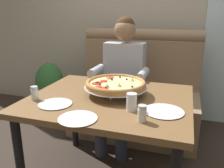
{
  "coord_description": "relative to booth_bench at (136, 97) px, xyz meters",
  "views": [
    {
      "loc": [
        0.5,
        -1.5,
        1.31
      ],
      "look_at": [
        0.02,
        -0.01,
        0.83
      ],
      "focal_mm": 37.54,
      "sensor_mm": 36.0,
      "label": 1
    }
  ],
  "objects": [
    {
      "name": "back_wall_with_window",
      "position": [
        0.0,
        0.57,
        1.0
      ],
      "size": [
        6.0,
        0.12,
        2.8
      ],
      "primitive_type": "cube",
      "color": "#BCB29E",
      "rests_on": "ground_plane"
    },
    {
      "name": "booth_bench",
      "position": [
        0.0,
        0.0,
        0.0
      ],
      "size": [
        1.35,
        0.78,
        1.13
      ],
      "color": "#937556",
      "rests_on": "ground_plane"
    },
    {
      "name": "dining_table",
      "position": [
        0.0,
        -0.95,
        0.24
      ],
      "size": [
        1.15,
        0.95,
        0.72
      ],
      "color": "brown",
      "rests_on": "ground_plane"
    },
    {
      "name": "diner_main",
      "position": [
        -0.09,
        -0.27,
        0.31
      ],
      "size": [
        0.54,
        0.64,
        1.27
      ],
      "color": "#2D3342",
      "rests_on": "ground_plane"
    },
    {
      "name": "pizza",
      "position": [
        0.02,
        -0.88,
        0.41
      ],
      "size": [
        0.46,
        0.46,
        0.12
      ],
      "color": "silver",
      "rests_on": "dining_table"
    },
    {
      "name": "shaker_oregano",
      "position": [
        -0.48,
        -1.15,
        0.37
      ],
      "size": [
        0.05,
        0.05,
        0.1
      ],
      "color": "white",
      "rests_on": "dining_table"
    },
    {
      "name": "shaker_pepper_flakes",
      "position": [
        0.3,
        -1.26,
        0.37
      ],
      "size": [
        0.05,
        0.05,
        0.1
      ],
      "color": "white",
      "rests_on": "dining_table"
    },
    {
      "name": "plate_near_left",
      "position": [
        0.4,
        -1.09,
        0.34
      ],
      "size": [
        0.25,
        0.25,
        0.02
      ],
      "color": "white",
      "rests_on": "dining_table"
    },
    {
      "name": "plate_near_right",
      "position": [
        -0.3,
        -1.18,
        0.34
      ],
      "size": [
        0.22,
        0.22,
        0.02
      ],
      "color": "white",
      "rests_on": "dining_table"
    },
    {
      "name": "plate_far_side",
      "position": [
        -0.06,
        -1.34,
        0.34
      ],
      "size": [
        0.23,
        0.23,
        0.02
      ],
      "color": "white",
      "rests_on": "dining_table"
    },
    {
      "name": "drinking_glass",
      "position": [
        0.2,
        -1.13,
        0.37
      ],
      "size": [
        0.06,
        0.06,
        0.11
      ],
      "color": "silver",
      "rests_on": "dining_table"
    },
    {
      "name": "potted_plant",
      "position": [
        -1.14,
        0.05,
        -0.01
      ],
      "size": [
        0.36,
        0.36,
        0.7
      ],
      "color": "brown",
      "rests_on": "ground_plane"
    }
  ]
}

